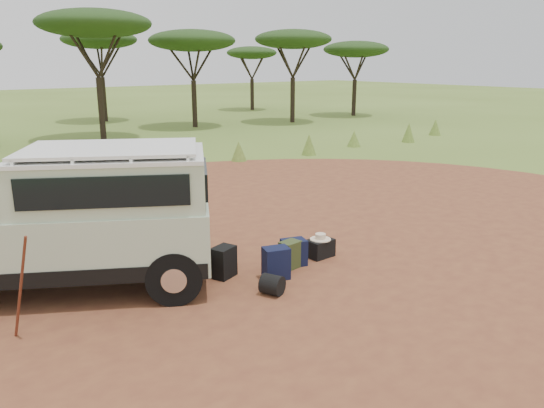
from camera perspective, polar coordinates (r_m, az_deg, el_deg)
ground at (r=9.70m, az=-2.85°, el=-7.15°), size 140.00×140.00×0.00m
dirt_clearing at (r=9.70m, az=-2.85°, el=-7.13°), size 23.00×23.00×0.01m
grass_fringe at (r=17.20m, az=-19.26°, el=3.33°), size 36.60×1.60×0.90m
acacia_treeline at (r=27.85m, az=-26.49°, el=16.10°), size 46.70×13.20×6.26m
safari_vehicle at (r=9.18m, az=-20.55°, el=-1.87°), size 5.12×4.01×2.36m
walking_staff at (r=7.85m, az=-25.43°, el=-8.18°), size 0.25×0.45×1.53m
backpack_black at (r=9.34m, az=-5.22°, el=-6.24°), size 0.49×0.42×0.56m
backpack_navy at (r=9.23m, az=0.44°, el=-6.39°), size 0.51×0.42×0.57m
backpack_olive at (r=9.71m, az=1.96°, el=-5.48°), size 0.40×0.32×0.51m
duffel_navy at (r=9.85m, az=2.36°, el=-5.23°), size 0.52×0.45×0.49m
hard_case at (r=10.31m, az=5.21°, el=-4.76°), size 0.51×0.37×0.35m
stuff_sack at (r=8.69m, az=0.02°, el=-8.68°), size 0.44×0.44×0.33m
safari_hat at (r=10.24m, az=5.23°, el=-3.60°), size 0.40×0.40×0.12m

